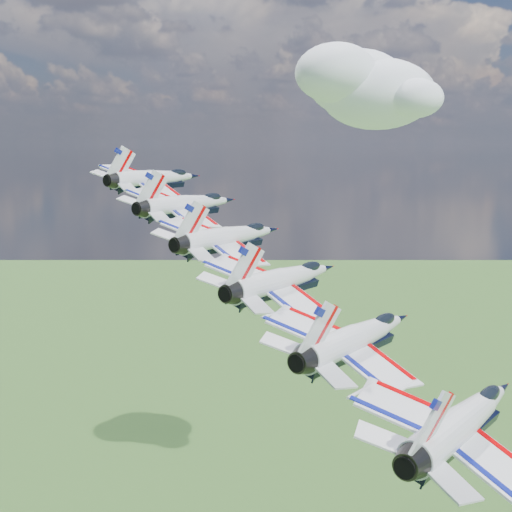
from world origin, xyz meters
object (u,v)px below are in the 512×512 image
(jet_2, at_px, (231,236))
(jet_4, at_px, (359,336))
(jet_5, at_px, (464,419))
(jet_0, at_px, (157,178))
(jet_3, at_px, (285,279))
(jet_1, at_px, (189,204))

(jet_2, xyz_separation_m, jet_4, (15.97, -16.78, -5.09))
(jet_4, bearing_deg, jet_5, -25.87)
(jet_0, height_order, jet_3, jet_0)
(jet_2, bearing_deg, jet_0, 154.13)
(jet_0, relative_size, jet_5, 1.00)
(jet_0, relative_size, jet_1, 1.00)
(jet_2, bearing_deg, jet_4, -25.87)
(jet_1, bearing_deg, jet_0, 154.13)
(jet_0, relative_size, jet_3, 1.00)
(jet_2, bearing_deg, jet_3, -25.87)
(jet_4, distance_m, jet_5, 11.86)
(jet_3, xyz_separation_m, jet_5, (15.97, -16.78, -5.09))
(jet_2, bearing_deg, jet_1, 154.13)
(jet_0, bearing_deg, jet_1, -25.87)
(jet_0, distance_m, jet_2, 23.71)
(jet_3, bearing_deg, jet_0, 154.13)
(jet_3, distance_m, jet_4, 11.86)
(jet_3, relative_size, jet_4, 1.00)
(jet_4, bearing_deg, jet_1, 154.13)
(jet_2, distance_m, jet_5, 35.57)
(jet_1, xyz_separation_m, jet_3, (15.97, -16.78, -5.09))
(jet_3, height_order, jet_5, jet_3)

